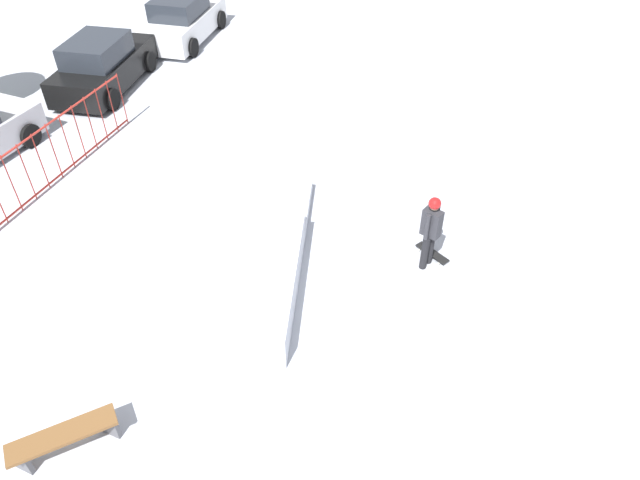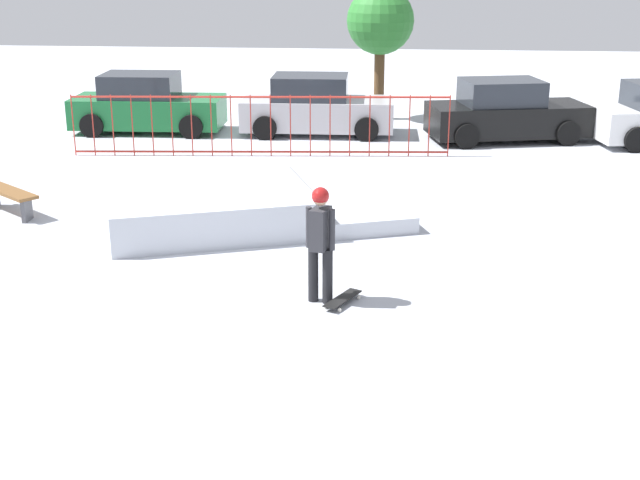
{
  "view_description": "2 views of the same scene",
  "coord_description": "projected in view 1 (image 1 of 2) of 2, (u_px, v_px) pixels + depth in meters",
  "views": [
    {
      "loc": [
        -6.89,
        -4.26,
        8.41
      ],
      "look_at": [
        1.12,
        -0.71,
        0.9
      ],
      "focal_mm": 32.91,
      "sensor_mm": 36.0,
      "label": 1
    },
    {
      "loc": [
        3.27,
        -14.4,
        4.94
      ],
      "look_at": [
        2.26,
        -2.78,
        1.0
      ],
      "focal_mm": 49.22,
      "sensor_mm": 36.0,
      "label": 2
    }
  ],
  "objects": [
    {
      "name": "skater",
      "position": [
        431.0,
        227.0,
        11.66
      ],
      "size": [
        0.43,
        0.43,
        1.73
      ],
      "rotation": [
        0.0,
        0.0,
        4.44
      ],
      "color": "black",
      "rests_on": "ground"
    },
    {
      "name": "perimeter_fence",
      "position": [
        4.0,
        189.0,
        13.06
      ],
      "size": [
        9.17,
        0.76,
        1.5
      ],
      "rotation": [
        0.0,
        0.0,
        0.08
      ],
      "color": "#B22D23",
      "rests_on": "ground"
    },
    {
      "name": "ground_plane",
      "position": [
        264.0,
        299.0,
        11.56
      ],
      "size": [
        60.0,
        60.0,
        0.0
      ],
      "primitive_type": "plane",
      "color": "#B2B7C1"
    },
    {
      "name": "park_bench",
      "position": [
        64.0,
        438.0,
        8.87
      ],
      "size": [
        1.5,
        1.31,
        0.48
      ],
      "rotation": [
        0.0,
        0.0,
        5.61
      ],
      "color": "brown",
      "rests_on": "ground"
    },
    {
      "name": "parked_car_black",
      "position": [
        102.0,
        65.0,
        18.1
      ],
      "size": [
        4.37,
        2.61,
        1.6
      ],
      "rotation": [
        0.0,
        0.0,
        0.22
      ],
      "color": "black",
      "rests_on": "ground"
    },
    {
      "name": "skateboard",
      "position": [
        432.0,
        253.0,
        12.48
      ],
      "size": [
        0.54,
        0.8,
        0.09
      ],
      "rotation": [
        0.0,
        0.0,
        4.25
      ],
      "color": "black",
      "rests_on": "ground"
    },
    {
      "name": "parked_car_white",
      "position": [
        183.0,
        20.0,
        21.01
      ],
      "size": [
        4.34,
        2.49,
        1.6
      ],
      "rotation": [
        0.0,
        0.0,
        0.18
      ],
      "color": "white",
      "rests_on": "ground"
    },
    {
      "name": "skate_ramp",
      "position": [
        236.0,
        264.0,
        11.87
      ],
      "size": [
        5.96,
        4.26,
        0.74
      ],
      "rotation": [
        0.0,
        0.0,
        0.34
      ],
      "color": "silver",
      "rests_on": "ground"
    }
  ]
}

